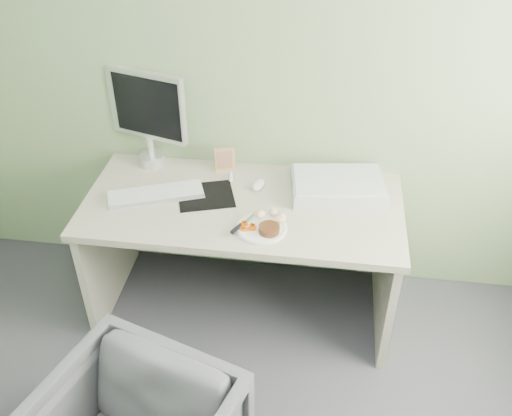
# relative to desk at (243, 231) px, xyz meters

# --- Properties ---
(wall_back) EXTENTS (3.50, 0.00, 3.50)m
(wall_back) POSITION_rel_desk_xyz_m (0.00, 0.38, 0.80)
(wall_back) COLOR #72835C
(wall_back) RESTS_ON floor
(desk) EXTENTS (1.60, 0.75, 0.73)m
(desk) POSITION_rel_desk_xyz_m (0.00, 0.00, 0.00)
(desk) COLOR #ACA690
(desk) RESTS_ON floor
(plate) EXTENTS (0.24, 0.24, 0.01)m
(plate) POSITION_rel_desk_xyz_m (0.12, -0.20, 0.19)
(plate) COLOR white
(plate) RESTS_ON desk
(steak) EXTENTS (0.11, 0.11, 0.03)m
(steak) POSITION_rel_desk_xyz_m (0.16, -0.23, 0.21)
(steak) COLOR black
(steak) RESTS_ON plate
(potato_pile) EXTENTS (0.11, 0.08, 0.06)m
(potato_pile) POSITION_rel_desk_xyz_m (0.16, -0.14, 0.22)
(potato_pile) COLOR tan
(potato_pile) RESTS_ON plate
(carrot_heap) EXTENTS (0.07, 0.06, 0.04)m
(carrot_heap) POSITION_rel_desk_xyz_m (0.06, -0.22, 0.21)
(carrot_heap) COLOR #E95604
(carrot_heap) RESTS_ON plate
(steak_knife) EXTENTS (0.11, 0.19, 0.01)m
(steak_knife) POSITION_rel_desk_xyz_m (0.03, -0.21, 0.21)
(steak_knife) COLOR silver
(steak_knife) RESTS_ON plate
(mousepad) EXTENTS (0.34, 0.32, 0.00)m
(mousepad) POSITION_rel_desk_xyz_m (-0.19, 0.03, 0.19)
(mousepad) COLOR black
(mousepad) RESTS_ON desk
(keyboard) EXTENTS (0.49, 0.30, 0.02)m
(keyboard) POSITION_rel_desk_xyz_m (-0.44, -0.01, 0.20)
(keyboard) COLOR white
(keyboard) RESTS_ON desk
(computer_mouse) EXTENTS (0.08, 0.12, 0.04)m
(computer_mouse) POSITION_rel_desk_xyz_m (0.06, 0.14, 0.20)
(computer_mouse) COLOR white
(computer_mouse) RESTS_ON desk
(photo_frame) EXTENTS (0.11, 0.05, 0.14)m
(photo_frame) POSITION_rel_desk_xyz_m (-0.14, 0.29, 0.25)
(photo_frame) COLOR #A9874F
(photo_frame) RESTS_ON desk
(eyedrop_bottle) EXTENTS (0.02, 0.02, 0.06)m
(eyedrop_bottle) POSITION_rel_desk_xyz_m (-0.09, 0.19, 0.21)
(eyedrop_bottle) COLOR white
(eyedrop_bottle) RESTS_ON desk
(scanner) EXTENTS (0.51, 0.38, 0.07)m
(scanner) POSITION_rel_desk_xyz_m (0.47, 0.16, 0.22)
(scanner) COLOR #B1B4B8
(scanner) RESTS_ON desk
(monitor) EXTENTS (0.44, 0.17, 0.53)m
(monitor) POSITION_rel_desk_xyz_m (-0.55, 0.31, 0.48)
(monitor) COLOR silver
(monitor) RESTS_ON desk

